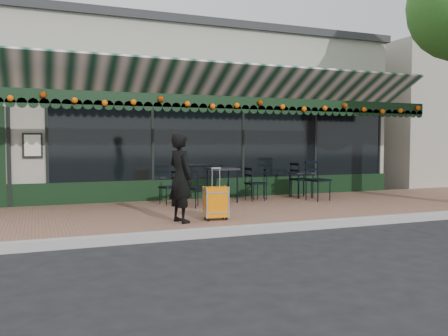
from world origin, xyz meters
name	(u,v)px	position (x,y,z in m)	size (l,w,h in m)	color
ground	(262,232)	(0.00, 0.00, 0.00)	(80.00, 80.00, 0.00)	black
sidewalk	(220,212)	(0.00, 2.00, 0.07)	(18.00, 4.00, 0.15)	brown
curb	(264,229)	(0.00, -0.08, 0.07)	(18.00, 0.16, 0.15)	#9E9E99
restaurant_building	(155,121)	(0.00, 7.84, 2.27)	(12.00, 9.60, 4.50)	#9F998A
woman	(181,177)	(-1.27, 0.66, 0.95)	(0.58, 0.38, 1.59)	black
suitcase	(216,203)	(-0.60, 0.67, 0.47)	(0.43, 0.25, 0.95)	orange
cafe_table_a	(301,175)	(2.72, 3.24, 0.73)	(0.52, 0.52, 0.65)	black
cafe_table_b	(222,171)	(0.46, 3.07, 0.88)	(0.66, 0.66, 0.82)	black
chair_a_left	(259,184)	(1.54, 3.29, 0.53)	(0.38, 0.38, 0.77)	black
chair_a_right	(301,180)	(2.71, 3.21, 0.61)	(0.46, 0.46, 0.92)	black
chair_a_front	(318,180)	(2.73, 2.47, 0.64)	(0.49, 0.49, 0.99)	black
chair_b_left	(169,187)	(-0.82, 3.13, 0.54)	(0.39, 0.39, 0.77)	black
chair_b_right	(255,184)	(1.30, 3.03, 0.56)	(0.41, 0.41, 0.82)	black
chair_b_front	(197,189)	(-0.38, 2.43, 0.55)	(0.40, 0.40, 0.81)	black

